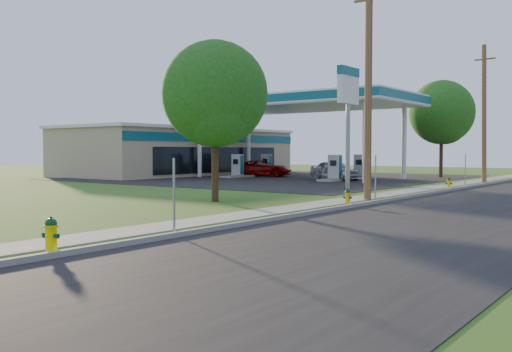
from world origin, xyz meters
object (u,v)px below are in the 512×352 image
at_px(utility_pole_mid, 368,88).
at_px(car_red, 262,168).
at_px(fuel_pump_nw, 238,169).
at_px(hydrant_mid, 348,198).
at_px(utility_pole_far, 484,113).
at_px(fuel_pump_sw, 266,168).
at_px(fuel_pump_ne, 335,171).
at_px(hydrant_near, 51,236).
at_px(tree_lot, 443,115).
at_px(hydrant_far, 449,184).
at_px(price_pylon, 348,93).
at_px(fuel_pump_se, 360,170).
at_px(tree_verge, 215,98).
at_px(tree_back, 191,131).
at_px(car_silver, 335,170).

height_order(utility_pole_mid, car_red, utility_pole_mid).
distance_m(fuel_pump_nw, hydrant_mid, 24.73).
xyz_separation_m(utility_pole_far, fuel_pump_sw, (-17.90, -1.00, -4.08)).
bearing_deg(fuel_pump_sw, fuel_pump_ne, -23.96).
distance_m(utility_pole_mid, hydrant_near, 16.89).
bearing_deg(utility_pole_mid, tree_lot, 101.40).
bearing_deg(hydrant_far, hydrant_near, -89.81).
relative_size(fuel_pump_ne, price_pylon, 0.47).
height_order(utility_pole_mid, tree_lot, utility_pole_mid).
xyz_separation_m(fuel_pump_ne, hydrant_mid, (9.64, -16.25, -0.37)).
height_order(fuel_pump_se, car_red, fuel_pump_se).
xyz_separation_m(utility_pole_mid, fuel_pump_sw, (-17.90, 17.00, -4.23)).
height_order(tree_verge, hydrant_mid, tree_verge).
bearing_deg(utility_pole_far, fuel_pump_sw, -176.80).
distance_m(utility_pole_mid, tree_verge, 6.75).
height_order(tree_verge, hydrant_near, tree_verge).
height_order(fuel_pump_se, tree_verge, tree_verge).
height_order(fuel_pump_se, hydrant_mid, fuel_pump_se).
distance_m(fuel_pump_se, tree_verge, 22.45).
distance_m(tree_verge, tree_back, 38.61).
xyz_separation_m(utility_pole_mid, tree_verge, (-4.77, -4.76, -0.52)).
bearing_deg(fuel_pump_se, fuel_pump_ne, -90.00).
bearing_deg(hydrant_far, tree_verge, -111.45).
bearing_deg(utility_pole_far, fuel_pump_ne, -150.67).
relative_size(utility_pole_mid, tree_lot, 1.23).
bearing_deg(tree_back, tree_verge, -44.91).
distance_m(fuel_pump_sw, tree_back, 15.67).
distance_m(hydrant_mid, car_red, 26.11).
xyz_separation_m(utility_pole_far, tree_back, (-32.11, 4.50, -0.43)).
relative_size(fuel_pump_sw, fuel_pump_se, 1.00).
bearing_deg(fuel_pump_se, car_silver, -103.98).
bearing_deg(hydrant_mid, tree_back, 141.91).
height_order(fuel_pump_ne, tree_back, tree_back).
distance_m(utility_pole_far, fuel_pump_nw, 19.03).
distance_m(tree_lot, hydrant_far, 15.88).
distance_m(car_red, car_silver, 7.86).
relative_size(price_pylon, car_silver, 1.59).
distance_m(fuel_pump_ne, price_pylon, 10.17).
bearing_deg(utility_pole_mid, hydrant_near, -87.49).
bearing_deg(fuel_pump_nw, tree_lot, 37.55).
distance_m(utility_pole_far, fuel_pump_se, 9.84).
bearing_deg(fuel_pump_sw, hydrant_far, -23.40).
relative_size(price_pylon, tree_lot, 0.86).
distance_m(price_pylon, tree_lot, 17.69).
relative_size(fuel_pump_ne, car_red, 0.64).
bearing_deg(utility_pole_mid, fuel_pump_sw, 136.48).
bearing_deg(hydrant_mid, fuel_pump_ne, 120.68).
xyz_separation_m(price_pylon, tree_lot, (-0.77, 17.67, -0.32)).
distance_m(fuel_pump_nw, car_red, 2.66).
distance_m(tree_verge, hydrant_far, 15.32).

